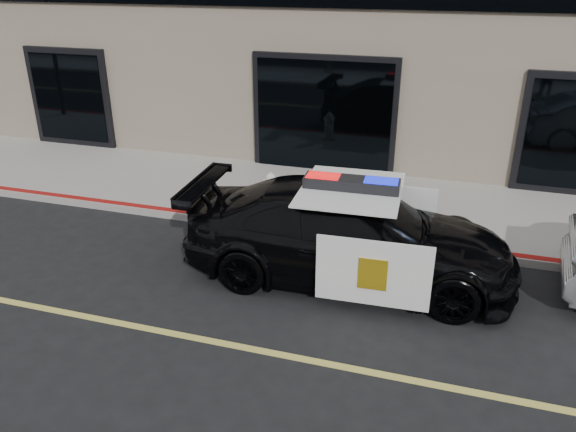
# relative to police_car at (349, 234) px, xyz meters

# --- Properties ---
(ground) EXTENTS (120.00, 120.00, 0.00)m
(ground) POSITION_rel_police_car_xyz_m (-0.58, -2.29, -0.78)
(ground) COLOR black
(ground) RESTS_ON ground
(sidewalk_n) EXTENTS (60.00, 3.50, 0.15)m
(sidewalk_n) POSITION_rel_police_car_xyz_m (-0.58, 2.96, -0.70)
(sidewalk_n) COLOR gray
(sidewalk_n) RESTS_ON ground
(police_car) EXTENTS (2.68, 5.48, 1.74)m
(police_car) POSITION_rel_police_car_xyz_m (0.00, 0.00, 0.00)
(police_car) COLOR black
(police_car) RESTS_ON ground
(fire_hydrant) EXTENTS (0.35, 0.49, 0.78)m
(fire_hydrant) POSITION_rel_police_car_xyz_m (-2.01, 1.98, -0.26)
(fire_hydrant) COLOR beige
(fire_hydrant) RESTS_ON sidewalk_n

